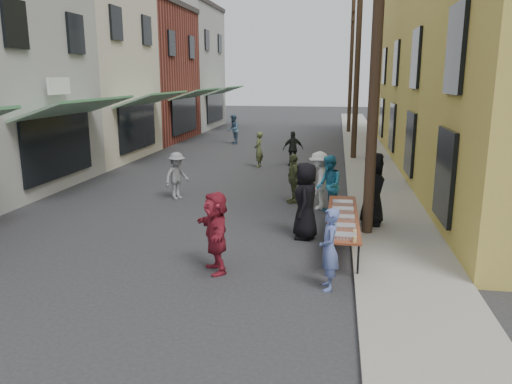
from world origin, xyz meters
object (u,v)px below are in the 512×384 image
(utility_pole_near, at_px, (376,50))
(utility_pole_mid, at_px, (357,63))
(serving_table, at_px, (343,217))
(catering_tray_sausage, at_px, (344,236))
(guest_front_a, at_px, (306,201))
(guest_front_c, at_px, (329,185))
(utility_pole_far, at_px, (351,68))
(server, at_px, (373,189))

(utility_pole_near, bearing_deg, utility_pole_mid, 90.00)
(serving_table, bearing_deg, catering_tray_sausage, -90.00)
(guest_front_a, distance_m, guest_front_c, 2.31)
(guest_front_a, bearing_deg, utility_pole_far, 176.86)
(utility_pole_far, xyz_separation_m, guest_front_c, (-1.01, -22.17, -3.63))
(server, bearing_deg, guest_front_a, 133.45)
(catering_tray_sausage, xyz_separation_m, server, (0.77, 3.29, 0.26))
(serving_table, xyz_separation_m, guest_front_c, (-0.38, 2.76, 0.15))
(utility_pole_near, bearing_deg, catering_tray_sausage, -103.59)
(serving_table, distance_m, guest_front_c, 2.79)
(utility_pole_near, bearing_deg, serving_table, -123.88)
(serving_table, bearing_deg, utility_pole_mid, 87.24)
(utility_pole_mid, bearing_deg, guest_front_c, -95.65)
(guest_front_a, bearing_deg, catering_tray_sausage, 23.12)
(utility_pole_mid, bearing_deg, utility_pole_far, 90.00)
(guest_front_a, bearing_deg, utility_pole_mid, 173.43)
(catering_tray_sausage, distance_m, guest_front_c, 4.43)
(serving_table, height_order, server, server)
(utility_pole_mid, xyz_separation_m, catering_tray_sausage, (-0.62, -14.58, -3.71))
(serving_table, xyz_separation_m, guest_front_a, (-0.90, 0.50, 0.23))
(guest_front_c, bearing_deg, utility_pole_far, 163.38)
(utility_pole_far, height_order, guest_front_c, utility_pole_far)
(guest_front_c, bearing_deg, serving_table, -6.10)
(catering_tray_sausage, bearing_deg, serving_table, 90.00)
(utility_pole_far, bearing_deg, catering_tray_sausage, -91.34)
(serving_table, distance_m, server, 1.84)
(utility_pole_near, height_order, guest_front_c, utility_pole_near)
(catering_tray_sausage, relative_size, guest_front_c, 0.29)
(utility_pole_far, bearing_deg, server, -89.64)
(guest_front_a, xyz_separation_m, guest_front_c, (0.52, 2.25, -0.08))
(guest_front_a, relative_size, guest_front_c, 1.09)
(utility_pole_far, height_order, guest_front_a, utility_pole_far)
(utility_pole_mid, height_order, guest_front_c, utility_pole_mid)
(utility_pole_far, distance_m, server, 23.54)
(catering_tray_sausage, height_order, guest_front_a, guest_front_a)
(utility_pole_near, bearing_deg, server, 78.49)
(utility_pole_far, bearing_deg, serving_table, -91.43)
(server, bearing_deg, utility_pole_near, 177.65)
(utility_pole_far, xyz_separation_m, server, (0.15, -23.29, -3.45))
(utility_pole_mid, xyz_separation_m, server, (0.15, -11.29, -3.45))
(guest_front_a, distance_m, server, 2.02)
(utility_pole_near, height_order, catering_tray_sausage, utility_pole_near)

